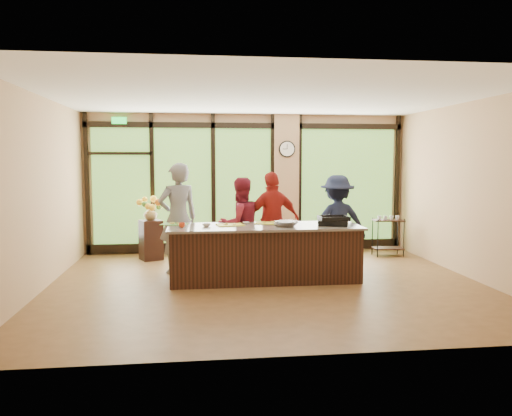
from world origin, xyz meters
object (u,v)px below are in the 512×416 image
object	(u,v)px
cook_right	(337,222)
bar_cart	(388,232)
cook_left	(178,218)
island_base	(264,254)
flower_stand	(151,240)
roasting_pan	(333,223)

from	to	relation	value
cook_right	bar_cart	world-z (taller)	cook_right
cook_left	bar_cart	size ratio (longest dim) A/B	2.32
cook_left	cook_right	world-z (taller)	cook_left
island_base	flower_stand	world-z (taller)	island_base
roasting_pan	island_base	bearing A→B (deg)	-164.92
bar_cart	cook_right	bearing A→B (deg)	-136.66
cook_left	flower_stand	size ratio (longest dim) A/B	2.44
cook_left	flower_stand	world-z (taller)	cook_left
roasting_pan	bar_cart	xyz separation A→B (m)	(1.73, 1.90, -0.46)
island_base	bar_cart	size ratio (longest dim) A/B	3.66
cook_right	bar_cart	xyz separation A→B (m)	(1.43, 1.10, -0.36)
cook_right	roasting_pan	bearing A→B (deg)	68.03
cook_left	cook_right	size ratio (longest dim) A/B	1.13
cook_left	flower_stand	bearing A→B (deg)	-85.58
cook_right	roasting_pan	distance (m)	0.86
cook_right	bar_cart	distance (m)	1.84
island_base	roasting_pan	size ratio (longest dim) A/B	6.43
cook_left	roasting_pan	world-z (taller)	cook_left
roasting_pan	flower_stand	xyz separation A→B (m)	(-3.20, 2.07, -0.56)
cook_left	cook_right	distance (m)	2.90
cook_right	island_base	bearing A→B (deg)	24.16
island_base	bar_cart	distance (m)	3.40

